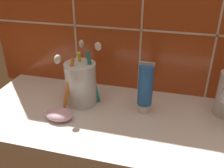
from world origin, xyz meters
TOP-DOWN VIEW (x-y plane):
  - sink_counter at (0.00, 0.00)cm, footprint 75.32×31.16cm
  - tile_wall_backsplash at (0.01, 15.82)cm, footprint 85.32×1.72cm
  - toothbrush_cup at (-11.58, 3.87)cm, footprint 9.99×12.12cm
  - toothpaste_tube at (5.18, 3.87)cm, footprint 3.80×3.62cm
  - soap_bar at (-14.17, -4.64)cm, footprint 7.00×5.13cm

SIDE VIEW (x-z plane):
  - sink_counter at x=0.00cm, z-range 0.00..2.00cm
  - soap_bar at x=-14.17cm, z-range 2.00..4.45cm
  - toothbrush_cup at x=-11.58cm, z-range -0.60..16.43cm
  - toothpaste_tube at x=5.18cm, z-range 1.92..15.45cm
  - tile_wall_backsplash at x=0.01cm, z-range 0.01..52.08cm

